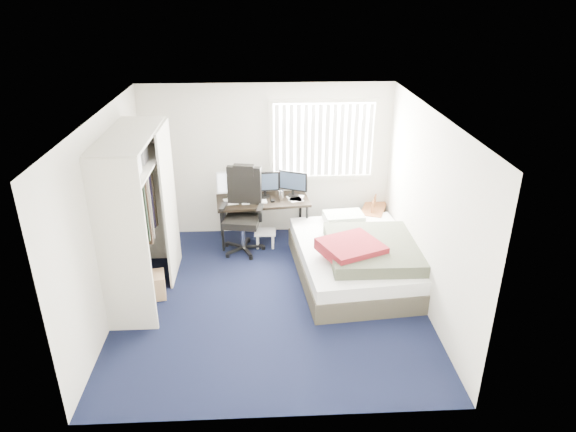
{
  "coord_description": "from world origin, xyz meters",
  "views": [
    {
      "loc": [
        -0.08,
        -5.87,
        3.88
      ],
      "look_at": [
        0.25,
        0.4,
        1.03
      ],
      "focal_mm": 32.0,
      "sensor_mm": 36.0,
      "label": 1
    }
  ],
  "objects_px": {
    "desk": "(263,197)",
    "nightstand": "(373,211)",
    "office_chair": "(243,219)",
    "bed": "(359,258)"
  },
  "relations": [
    {
      "from": "office_chair",
      "to": "nightstand",
      "type": "relative_size",
      "value": 1.72
    },
    {
      "from": "desk",
      "to": "nightstand",
      "type": "xyz_separation_m",
      "value": [
        1.84,
        0.09,
        -0.33
      ]
    },
    {
      "from": "nightstand",
      "to": "bed",
      "type": "xyz_separation_m",
      "value": [
        -0.48,
        -1.35,
        -0.12
      ]
    },
    {
      "from": "nightstand",
      "to": "bed",
      "type": "relative_size",
      "value": 0.33
    },
    {
      "from": "office_chair",
      "to": "bed",
      "type": "bearing_deg",
      "value": -29.91
    },
    {
      "from": "desk",
      "to": "nightstand",
      "type": "relative_size",
      "value": 1.94
    },
    {
      "from": "office_chair",
      "to": "bed",
      "type": "distance_m",
      "value": 1.93
    },
    {
      "from": "bed",
      "to": "office_chair",
      "type": "bearing_deg",
      "value": 150.09
    },
    {
      "from": "desk",
      "to": "office_chair",
      "type": "distance_m",
      "value": 0.49
    },
    {
      "from": "office_chair",
      "to": "nightstand",
      "type": "bearing_deg",
      "value": 10.44
    }
  ]
}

